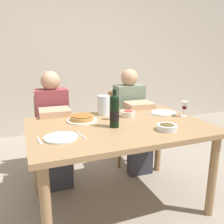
{
  "coord_description": "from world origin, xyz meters",
  "views": [
    {
      "loc": [
        -0.75,
        -1.79,
        1.38
      ],
      "look_at": [
        -0.03,
        0.07,
        0.86
      ],
      "focal_mm": 38.51,
      "sensor_mm": 36.0,
      "label": 1
    }
  ],
  "objects_px": {
    "chair_left": "(52,128)",
    "baked_tart": "(82,118)",
    "salad_bowl": "(128,113)",
    "diner_right": "(133,117)",
    "wine_bottle": "(114,111)",
    "diner_left": "(54,124)",
    "dinner_plate_right_setting": "(163,113)",
    "wine_glass_right_diner": "(114,109)",
    "olive_bowl": "(167,127)",
    "dinner_plate_left_setting": "(61,138)",
    "dining_table": "(119,135)",
    "water_pitcher": "(104,106)",
    "chair_right": "(125,121)",
    "wine_glass_left_diner": "(185,106)"
  },
  "relations": [
    {
      "from": "wine_glass_right_diner",
      "to": "diner_left",
      "type": "height_order",
      "value": "diner_left"
    },
    {
      "from": "salad_bowl",
      "to": "diner_right",
      "type": "bearing_deg",
      "value": 59.11
    },
    {
      "from": "olive_bowl",
      "to": "wine_glass_left_diner",
      "type": "xyz_separation_m",
      "value": [
        0.37,
        0.28,
        0.08
      ]
    },
    {
      "from": "baked_tart",
      "to": "diner_right",
      "type": "distance_m",
      "value": 0.85
    },
    {
      "from": "water_pitcher",
      "to": "wine_bottle",
      "type": "bearing_deg",
      "value": -97.02
    },
    {
      "from": "baked_tart",
      "to": "olive_bowl",
      "type": "distance_m",
      "value": 0.74
    },
    {
      "from": "dinner_plate_left_setting",
      "to": "diner_left",
      "type": "distance_m",
      "value": 0.83
    },
    {
      "from": "olive_bowl",
      "to": "wine_bottle",
      "type": "bearing_deg",
      "value": 147.79
    },
    {
      "from": "wine_bottle",
      "to": "diner_left",
      "type": "height_order",
      "value": "diner_left"
    },
    {
      "from": "salad_bowl",
      "to": "diner_right",
      "type": "relative_size",
      "value": 0.11
    },
    {
      "from": "dining_table",
      "to": "chair_left",
      "type": "bearing_deg",
      "value": 116.23
    },
    {
      "from": "chair_left",
      "to": "diner_left",
      "type": "distance_m",
      "value": 0.26
    },
    {
      "from": "chair_left",
      "to": "diner_right",
      "type": "bearing_deg",
      "value": 166.32
    },
    {
      "from": "baked_tart",
      "to": "chair_left",
      "type": "xyz_separation_m",
      "value": [
        -0.18,
        0.69,
        -0.29
      ]
    },
    {
      "from": "chair_right",
      "to": "dinner_plate_right_setting",
      "type": "bearing_deg",
      "value": 100.03
    },
    {
      "from": "dining_table",
      "to": "wine_bottle",
      "type": "bearing_deg",
      "value": -143.25
    },
    {
      "from": "dinner_plate_right_setting",
      "to": "diner_right",
      "type": "distance_m",
      "value": 0.5
    },
    {
      "from": "diner_right",
      "to": "diner_left",
      "type": "bearing_deg",
      "value": -0.02
    },
    {
      "from": "dinner_plate_right_setting",
      "to": "chair_left",
      "type": "relative_size",
      "value": 0.28
    },
    {
      "from": "salad_bowl",
      "to": "wine_glass_right_diner",
      "type": "height_order",
      "value": "wine_glass_right_diner"
    },
    {
      "from": "dining_table",
      "to": "water_pitcher",
      "type": "xyz_separation_m",
      "value": [
        -0.01,
        0.36,
        0.17
      ]
    },
    {
      "from": "water_pitcher",
      "to": "diner_right",
      "type": "height_order",
      "value": "diner_right"
    },
    {
      "from": "salad_bowl",
      "to": "wine_glass_right_diner",
      "type": "bearing_deg",
      "value": -162.99
    },
    {
      "from": "baked_tart",
      "to": "dinner_plate_left_setting",
      "type": "distance_m",
      "value": 0.45
    },
    {
      "from": "olive_bowl",
      "to": "diner_right",
      "type": "distance_m",
      "value": 0.94
    },
    {
      "from": "water_pitcher",
      "to": "dinner_plate_left_setting",
      "type": "relative_size",
      "value": 0.76
    },
    {
      "from": "olive_bowl",
      "to": "dinner_plate_left_setting",
      "type": "distance_m",
      "value": 0.82
    },
    {
      "from": "olive_bowl",
      "to": "dinner_plate_right_setting",
      "type": "xyz_separation_m",
      "value": [
        0.26,
        0.45,
        -0.02
      ]
    },
    {
      "from": "dinner_plate_right_setting",
      "to": "chair_left",
      "type": "xyz_separation_m",
      "value": [
        -1.01,
        0.72,
        -0.27
      ]
    },
    {
      "from": "water_pitcher",
      "to": "dinner_plate_right_setting",
      "type": "bearing_deg",
      "value": -17.28
    },
    {
      "from": "chair_left",
      "to": "baked_tart",
      "type": "bearing_deg",
      "value": 107.49
    },
    {
      "from": "water_pitcher",
      "to": "baked_tart",
      "type": "xyz_separation_m",
      "value": [
        -0.25,
        -0.14,
        -0.05
      ]
    },
    {
      "from": "olive_bowl",
      "to": "diner_left",
      "type": "bearing_deg",
      "value": 128.81
    },
    {
      "from": "dining_table",
      "to": "wine_glass_right_diner",
      "type": "relative_size",
      "value": 10.83
    },
    {
      "from": "salad_bowl",
      "to": "dinner_plate_left_setting",
      "type": "relative_size",
      "value": 0.54
    },
    {
      "from": "baked_tart",
      "to": "dinner_plate_left_setting",
      "type": "xyz_separation_m",
      "value": [
        -0.25,
        -0.37,
        -0.02
      ]
    },
    {
      "from": "olive_bowl",
      "to": "dinner_plate_left_setting",
      "type": "xyz_separation_m",
      "value": [
        -0.81,
        0.12,
        -0.02
      ]
    },
    {
      "from": "chair_right",
      "to": "dining_table",
      "type": "bearing_deg",
      "value": 64.3
    },
    {
      "from": "wine_bottle",
      "to": "baked_tart",
      "type": "distance_m",
      "value": 0.35
    },
    {
      "from": "olive_bowl",
      "to": "chair_left",
      "type": "xyz_separation_m",
      "value": [
        -0.75,
        1.17,
        -0.29
      ]
    },
    {
      "from": "baked_tart",
      "to": "salad_bowl",
      "type": "bearing_deg",
      "value": -2.43
    },
    {
      "from": "salad_bowl",
      "to": "olive_bowl",
      "type": "bearing_deg",
      "value": -75.72
    },
    {
      "from": "dinner_plate_right_setting",
      "to": "chair_left",
      "type": "height_order",
      "value": "chair_left"
    },
    {
      "from": "olive_bowl",
      "to": "dinner_plate_left_setting",
      "type": "bearing_deg",
      "value": 171.72
    },
    {
      "from": "baked_tart",
      "to": "chair_right",
      "type": "bearing_deg",
      "value": 42.97
    },
    {
      "from": "olive_bowl",
      "to": "wine_glass_right_diner",
      "type": "height_order",
      "value": "wine_glass_right_diner"
    },
    {
      "from": "baked_tart",
      "to": "olive_bowl",
      "type": "relative_size",
      "value": 1.69
    },
    {
      "from": "dinner_plate_right_setting",
      "to": "dinner_plate_left_setting",
      "type": "bearing_deg",
      "value": -162.75
    },
    {
      "from": "salad_bowl",
      "to": "chair_right",
      "type": "distance_m",
      "value": 0.79
    },
    {
      "from": "wine_bottle",
      "to": "dining_table",
      "type": "bearing_deg",
      "value": 36.75
    }
  ]
}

